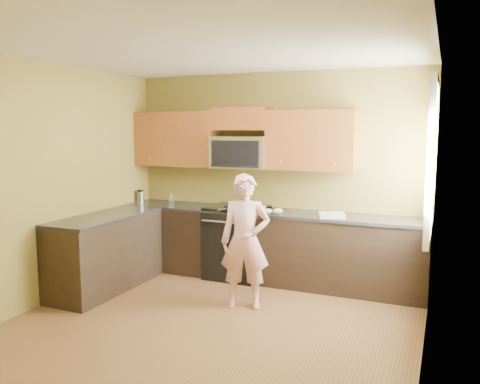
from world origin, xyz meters
The scene contains 25 objects.
floor centered at (0.00, 0.00, 0.00)m, with size 4.00×4.00×0.00m, color brown.
ceiling centered at (0.00, 0.00, 2.70)m, with size 4.00×4.00×0.00m, color white.
wall_back centered at (0.00, 2.00, 1.35)m, with size 4.00×4.00×0.00m, color olive.
wall_front centered at (0.00, -2.00, 1.35)m, with size 4.00×4.00×0.00m, color olive.
wall_left centered at (-2.00, 0.00, 1.35)m, with size 4.00×4.00×0.00m, color olive.
wall_right centered at (2.00, 0.00, 1.35)m, with size 4.00×4.00×0.00m, color olive.
cabinet_back_run centered at (0.00, 1.70, 0.44)m, with size 4.00×0.60×0.88m, color black.
cabinet_left_run centered at (-1.70, 0.60, 0.44)m, with size 0.60×1.60×0.88m, color black.
countertop_back centered at (0.00, 1.69, 0.90)m, with size 4.00×0.62×0.04m, color black.
countertop_left centered at (-1.69, 0.60, 0.90)m, with size 0.62×1.60×0.04m, color black.
stove centered at (-0.40, 1.68, 0.47)m, with size 0.76×0.65×0.95m, color black, non-canonical shape.
microwave centered at (-0.40, 1.80, 1.45)m, with size 0.76×0.40×0.42m, color silver, non-canonical shape.
upper_cab_left centered at (-1.39, 1.83, 1.45)m, with size 1.22×0.33×0.75m, color brown, non-canonical shape.
upper_cab_right centered at (0.54, 1.83, 1.45)m, with size 1.12×0.33×0.75m, color brown, non-canonical shape.
upper_cab_over_mw centered at (-0.40, 1.83, 2.10)m, with size 0.76×0.33×0.30m, color brown.
window centered at (1.98, 1.20, 1.65)m, with size 0.06×1.06×1.66m, color white, non-canonical shape.
woman centered at (0.12, 0.70, 0.74)m, with size 0.54×0.36×1.48m, color #E27177.
frying_pan centered at (-0.33, 1.42, 0.95)m, with size 0.27×0.48×0.06m, color black, non-canonical shape.
butter_tub centered at (-0.05, 1.65, 0.92)m, with size 0.12×0.12×0.09m, color yellow, non-canonical shape.
toast_slice centered at (0.17, 1.60, 0.93)m, with size 0.11×0.11×0.01m, color #B27F47.
napkin_a centered at (0.09, 1.51, 0.95)m, with size 0.11×0.12×0.06m, color silver.
napkin_b centered at (0.21, 1.54, 0.95)m, with size 0.12×0.13×0.07m, color silver.
dish_towel centered at (0.88, 1.57, 0.95)m, with size 0.30×0.24×0.05m, color white.
travel_mug centered at (-1.90, 1.66, 0.92)m, with size 0.08×0.08×0.18m, color silver, non-canonical shape.
glass_a centered at (-1.53, 1.88, 0.98)m, with size 0.07×0.07×0.12m, color silver.
Camera 1 is at (2.12, -4.12, 1.97)m, focal length 36.35 mm.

